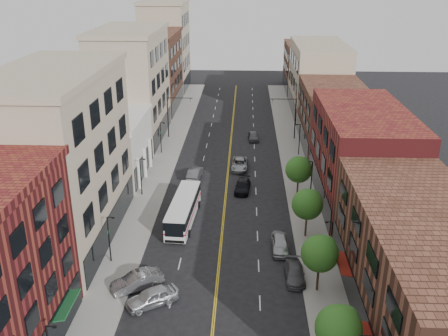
# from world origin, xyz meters

# --- Properties ---
(ground) EXTENTS (220.00, 220.00, 0.00)m
(ground) POSITION_xyz_m (0.00, 0.00, 0.00)
(ground) COLOR black
(ground) RESTS_ON ground
(sidewalk_left) EXTENTS (4.00, 110.00, 0.15)m
(sidewalk_left) POSITION_xyz_m (-10.00, 35.00, 0.07)
(sidewalk_left) COLOR gray
(sidewalk_left) RESTS_ON ground
(sidewalk_right) EXTENTS (4.00, 110.00, 0.15)m
(sidewalk_right) POSITION_xyz_m (10.00, 35.00, 0.07)
(sidewalk_right) COLOR gray
(sidewalk_right) RESTS_ON ground
(bldg_l_tanoffice) EXTENTS (10.00, 22.00, 18.00)m
(bldg_l_tanoffice) POSITION_xyz_m (-17.00, 13.00, 9.00)
(bldg_l_tanoffice) COLOR tan
(bldg_l_tanoffice) RESTS_ON ground
(bldg_l_white) EXTENTS (10.00, 14.00, 8.00)m
(bldg_l_white) POSITION_xyz_m (-17.00, 31.00, 4.00)
(bldg_l_white) COLOR silver
(bldg_l_white) RESTS_ON ground
(bldg_l_far_a) EXTENTS (10.00, 20.00, 18.00)m
(bldg_l_far_a) POSITION_xyz_m (-17.00, 48.00, 9.00)
(bldg_l_far_a) COLOR tan
(bldg_l_far_a) RESTS_ON ground
(bldg_l_far_b) EXTENTS (10.00, 20.00, 15.00)m
(bldg_l_far_b) POSITION_xyz_m (-17.00, 68.00, 7.50)
(bldg_l_far_b) COLOR #553122
(bldg_l_far_b) RESTS_ON ground
(bldg_l_far_c) EXTENTS (10.00, 16.00, 20.00)m
(bldg_l_far_c) POSITION_xyz_m (-17.00, 86.00, 10.00)
(bldg_l_far_c) COLOR tan
(bldg_l_far_c) RESTS_ON ground
(bldg_r_near) EXTENTS (10.00, 26.00, 10.00)m
(bldg_r_near) POSITION_xyz_m (17.00, 0.00, 5.00)
(bldg_r_near) COLOR #553122
(bldg_r_near) RESTS_ON ground
(bldg_r_mid) EXTENTS (10.00, 22.00, 12.00)m
(bldg_r_mid) POSITION_xyz_m (17.00, 24.00, 6.00)
(bldg_r_mid) COLOR maroon
(bldg_r_mid) RESTS_ON ground
(bldg_r_far_a) EXTENTS (10.00, 20.00, 10.00)m
(bldg_r_far_a) POSITION_xyz_m (17.00, 45.00, 5.00)
(bldg_r_far_a) COLOR #553122
(bldg_r_far_a) RESTS_ON ground
(bldg_r_far_b) EXTENTS (10.00, 22.00, 14.00)m
(bldg_r_far_b) POSITION_xyz_m (17.00, 66.00, 7.00)
(bldg_r_far_b) COLOR tan
(bldg_r_far_b) RESTS_ON ground
(bldg_r_far_c) EXTENTS (10.00, 18.00, 11.00)m
(bldg_r_far_c) POSITION_xyz_m (17.00, 86.00, 5.50)
(bldg_r_far_c) COLOR #553122
(bldg_r_far_c) RESTS_ON ground
(tree_r_0) EXTENTS (3.40, 3.40, 5.59)m
(tree_r_0) POSITION_xyz_m (9.39, -5.93, 4.13)
(tree_r_0) COLOR black
(tree_r_0) RESTS_ON sidewalk_right
(tree_r_1) EXTENTS (3.40, 3.40, 5.59)m
(tree_r_1) POSITION_xyz_m (9.39, 4.07, 4.13)
(tree_r_1) COLOR black
(tree_r_1) RESTS_ON sidewalk_right
(tree_r_2) EXTENTS (3.40, 3.40, 5.59)m
(tree_r_2) POSITION_xyz_m (9.39, 14.07, 4.13)
(tree_r_2) COLOR black
(tree_r_2) RESTS_ON sidewalk_right
(tree_r_3) EXTENTS (3.40, 3.40, 5.59)m
(tree_r_3) POSITION_xyz_m (9.39, 24.07, 4.13)
(tree_r_3) COLOR black
(tree_r_3) RESTS_ON sidewalk_right
(lamp_l_1) EXTENTS (0.81, 0.55, 5.05)m
(lamp_l_1) POSITION_xyz_m (-10.95, 8.00, 2.97)
(lamp_l_1) COLOR black
(lamp_l_1) RESTS_ON sidewalk_left
(lamp_l_2) EXTENTS (0.81, 0.55, 5.05)m
(lamp_l_2) POSITION_xyz_m (-10.95, 24.00, 2.97)
(lamp_l_2) COLOR black
(lamp_l_2) RESTS_ON sidewalk_left
(lamp_l_3) EXTENTS (0.81, 0.55, 5.05)m
(lamp_l_3) POSITION_xyz_m (-10.95, 40.00, 2.97)
(lamp_l_3) COLOR black
(lamp_l_3) RESTS_ON sidewalk_left
(lamp_r_1) EXTENTS (0.81, 0.55, 5.05)m
(lamp_r_1) POSITION_xyz_m (10.95, 8.00, 2.97)
(lamp_r_1) COLOR black
(lamp_r_1) RESTS_ON sidewalk_right
(lamp_r_2) EXTENTS (0.81, 0.55, 5.05)m
(lamp_r_2) POSITION_xyz_m (10.95, 24.00, 2.97)
(lamp_r_2) COLOR black
(lamp_r_2) RESTS_ON sidewalk_right
(lamp_r_3) EXTENTS (0.81, 0.55, 5.05)m
(lamp_r_3) POSITION_xyz_m (10.95, 40.00, 2.97)
(lamp_r_3) COLOR black
(lamp_r_3) RESTS_ON sidewalk_right
(signal_mast_left) EXTENTS (4.49, 0.18, 7.20)m
(signal_mast_left) POSITION_xyz_m (-10.27, 48.00, 4.65)
(signal_mast_left) COLOR black
(signal_mast_left) RESTS_ON sidewalk_left
(signal_mast_right) EXTENTS (4.49, 0.18, 7.20)m
(signal_mast_right) POSITION_xyz_m (10.27, 48.00, 4.65)
(signal_mast_right) COLOR black
(signal_mast_right) RESTS_ON sidewalk_right
(city_bus) EXTENTS (3.18, 11.21, 2.85)m
(city_bus) POSITION_xyz_m (-4.66, 17.13, 1.66)
(city_bus) COLOR silver
(city_bus) RESTS_ON ground
(car_angle_a) EXTENTS (5.02, 4.12, 1.61)m
(car_angle_a) POSITION_xyz_m (-5.60, 1.35, 0.81)
(car_angle_a) COLOR #B8BCC1
(car_angle_a) RESTS_ON ground
(car_angle_b) EXTENTS (5.05, 4.03, 1.61)m
(car_angle_b) POSITION_xyz_m (-7.40, 3.70, 0.81)
(car_angle_b) COLOR #93959A
(car_angle_b) RESTS_ON ground
(car_parked_mid) EXTENTS (1.87, 4.50, 1.30)m
(car_parked_mid) POSITION_xyz_m (7.40, 5.88, 0.65)
(car_parked_mid) COLOR #48484C
(car_parked_mid) RESTS_ON ground
(car_parked_far) EXTENTS (1.91, 4.59, 1.55)m
(car_parked_far) POSITION_xyz_m (6.33, 11.08, 0.78)
(car_parked_far) COLOR #9EA1A5
(car_parked_far) RESTS_ON ground
(car_lane_behind) EXTENTS (2.13, 4.82, 1.54)m
(car_lane_behind) POSITION_xyz_m (-4.59, 29.97, 0.77)
(car_lane_behind) COLOR #434347
(car_lane_behind) RESTS_ON ground
(car_lane_a) EXTENTS (2.39, 4.87, 1.36)m
(car_lane_a) POSITION_xyz_m (2.21, 25.98, 0.68)
(car_lane_a) COLOR black
(car_lane_a) RESTS_ON ground
(car_lane_b) EXTENTS (2.47, 5.25, 1.45)m
(car_lane_b) POSITION_xyz_m (1.68, 34.00, 0.72)
(car_lane_b) COLOR #929599
(car_lane_b) RESTS_ON ground
(car_lane_c) EXTENTS (1.97, 4.20, 1.39)m
(car_lane_c) POSITION_xyz_m (3.85, 47.32, 0.69)
(car_lane_c) COLOR #525358
(car_lane_c) RESTS_ON ground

